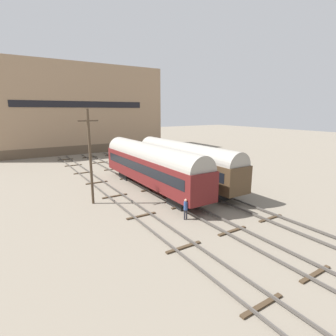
% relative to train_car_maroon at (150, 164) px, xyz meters
% --- Properties ---
extents(ground_plane, '(200.00, 200.00, 0.00)m').
position_rel_train_car_maroon_xyz_m(ground_plane, '(0.00, -3.24, -2.88)').
color(ground_plane, slate).
extents(track_left, '(2.60, 60.00, 0.26)m').
position_rel_train_car_maroon_xyz_m(track_left, '(-4.29, -3.24, -2.73)').
color(track_left, '#4C4742').
rests_on(track_left, ground).
extents(track_middle, '(2.60, 60.00, 0.26)m').
position_rel_train_car_maroon_xyz_m(track_middle, '(0.00, -3.24, -2.73)').
color(track_middle, '#4C4742').
rests_on(track_middle, ground).
extents(track_right, '(2.60, 60.00, 0.26)m').
position_rel_train_car_maroon_xyz_m(track_right, '(4.29, -3.24, -2.73)').
color(track_right, '#4C4742').
rests_on(track_right, ground).
extents(train_car_maroon, '(2.97, 18.26, 5.05)m').
position_rel_train_car_maroon_xyz_m(train_car_maroon, '(0.00, 0.00, 0.00)').
color(train_car_maroon, black).
rests_on(train_car_maroon, ground).
extents(train_car_brown, '(2.84, 17.32, 4.96)m').
position_rel_train_car_maroon_xyz_m(train_car_brown, '(4.29, -0.32, -0.04)').
color(train_car_brown, black).
rests_on(train_car_brown, ground).
extents(station_platform, '(2.87, 10.23, 1.01)m').
position_rel_train_car_maroon_xyz_m(station_platform, '(7.04, -0.11, -1.95)').
color(station_platform, brown).
rests_on(station_platform, ground).
extents(bench, '(1.40, 0.40, 0.91)m').
position_rel_train_car_maroon_xyz_m(bench, '(7.33, -0.97, -1.38)').
color(bench, brown).
rests_on(bench, station_platform).
extents(person_worker, '(0.32, 0.32, 1.72)m').
position_rel_train_car_maroon_xyz_m(person_worker, '(-1.56, -8.68, -1.84)').
color(person_worker, '#282833').
rests_on(person_worker, ground).
extents(utility_pole, '(1.80, 0.24, 8.70)m').
position_rel_train_car_maroon_xyz_m(utility_pole, '(-6.73, -1.05, 1.64)').
color(utility_pole, '#473828').
rests_on(utility_pole, ground).
extents(warehouse_building, '(35.37, 12.29, 17.63)m').
position_rel_train_car_maroon_xyz_m(warehouse_building, '(0.54, 34.67, 5.94)').
color(warehouse_building, brown).
rests_on(warehouse_building, ground).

